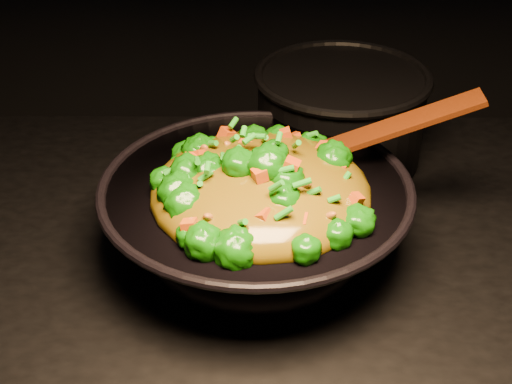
# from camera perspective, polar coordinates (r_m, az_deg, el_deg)

# --- Properties ---
(wok) EXTENTS (0.44, 0.44, 0.10)m
(wok) POSITION_cam_1_polar(r_m,az_deg,el_deg) (0.88, -0.01, -2.34)
(wok) COLOR black
(wok) RESTS_ON stovetop
(stir_fry) EXTENTS (0.34, 0.34, 0.09)m
(stir_fry) POSITION_cam_1_polar(r_m,az_deg,el_deg) (0.81, 0.38, 2.38)
(stir_fry) COLOR #115A06
(stir_fry) RESTS_ON wok
(spatula) EXTENTS (0.24, 0.04, 0.10)m
(spatula) POSITION_cam_1_polar(r_m,az_deg,el_deg) (0.89, 9.88, 4.78)
(spatula) COLOR #321207
(spatula) RESTS_ON wok
(back_pot) EXTENTS (0.25, 0.25, 0.14)m
(back_pot) POSITION_cam_1_polar(r_m,az_deg,el_deg) (1.08, 6.75, 6.10)
(back_pot) COLOR black
(back_pot) RESTS_ON stovetop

